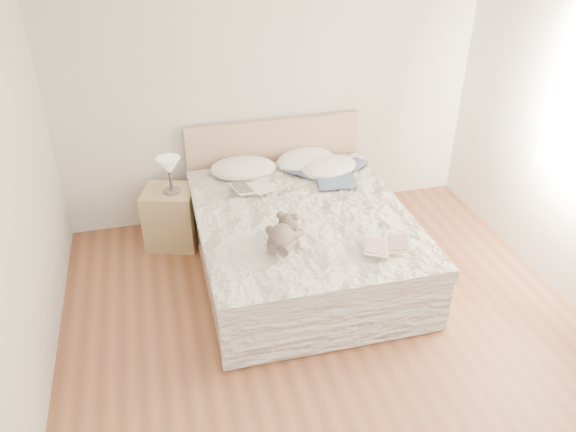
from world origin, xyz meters
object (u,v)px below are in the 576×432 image
at_px(bed, 300,237).
at_px(childrens_book, 387,246).
at_px(photo_book, 252,188).
at_px(teddy_bear, 281,245).
at_px(table_lamp, 169,168).
at_px(nightstand, 171,217).

xyz_separation_m(bed, childrens_book, (0.46, -0.75, 0.32)).
relative_size(photo_book, teddy_bear, 0.98).
bearing_deg(table_lamp, photo_book, -19.27).
height_order(bed, childrens_book, bed).
relative_size(bed, table_lamp, 6.46).
bearing_deg(nightstand, bed, -31.70).
bearing_deg(bed, nightstand, 148.30).
bearing_deg(teddy_bear, photo_book, 116.10).
distance_m(bed, teddy_bear, 0.73).
bearing_deg(nightstand, teddy_bear, -58.48).
height_order(table_lamp, childrens_book, table_lamp).
distance_m(table_lamp, childrens_book, 2.02).
bearing_deg(bed, childrens_book, -58.68).
bearing_deg(nightstand, photo_book, -20.85).
xyz_separation_m(childrens_book, teddy_bear, (-0.76, 0.18, 0.02)).
relative_size(nightstand, childrens_book, 1.51).
height_order(table_lamp, photo_book, table_lamp).
distance_m(photo_book, childrens_book, 1.38).
relative_size(bed, childrens_book, 5.77).
relative_size(nightstand, table_lamp, 1.69).
relative_size(bed, teddy_bear, 5.94).
bearing_deg(childrens_book, teddy_bear, -172.97).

